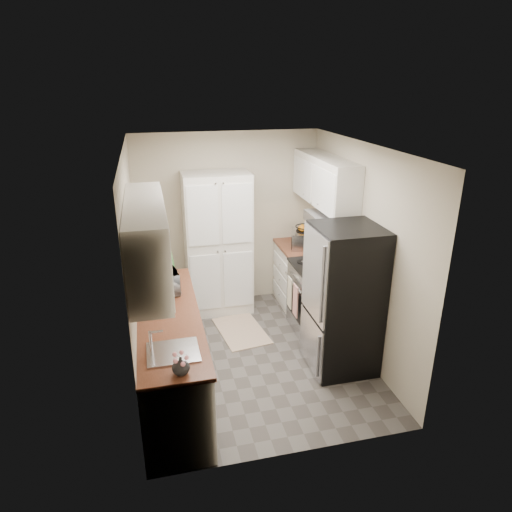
{
  "coord_description": "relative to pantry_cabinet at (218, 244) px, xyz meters",
  "views": [
    {
      "loc": [
        -1.08,
        -4.62,
        3.15
      ],
      "look_at": [
        0.07,
        0.15,
        1.24
      ],
      "focal_mm": 32.0,
      "sensor_mm": 36.0,
      "label": 1
    }
  ],
  "objects": [
    {
      "name": "flower_vase",
      "position": [
        -0.75,
        -2.78,
        -0.0
      ],
      "size": [
        0.15,
        0.15,
        0.15
      ],
      "primitive_type": "imported",
      "rotation": [
        0.0,
        0.0,
        -0.04
      ],
      "color": "silver",
      "rests_on": "countertop_left"
    },
    {
      "name": "countertop_left",
      "position": [
        -0.79,
        -1.75,
        -0.1
      ],
      "size": [
        0.63,
        2.33,
        0.04
      ],
      "primitive_type": "cube",
      "color": "brown",
      "rests_on": "base_cabinet_left"
    },
    {
      "name": "electric_range",
      "position": [
        1.17,
        -0.93,
        -0.52
      ],
      "size": [
        0.71,
        0.78,
        1.13
      ],
      "color": "#B7B7BC",
      "rests_on": "ground"
    },
    {
      "name": "cutting_board",
      "position": [
        -0.7,
        -0.66,
        0.05
      ],
      "size": [
        0.09,
        0.2,
        0.26
      ],
      "primitive_type": "cube",
      "rotation": [
        0.0,
        0.0,
        -0.35
      ],
      "color": "#3A8534",
      "rests_on": "countertop_left"
    },
    {
      "name": "refrigerator",
      "position": [
        1.14,
        -1.73,
        -0.15
      ],
      "size": [
        0.7,
        0.72,
        1.7
      ],
      "primitive_type": "cube",
      "color": "#B7B7BC",
      "rests_on": "ground"
    },
    {
      "name": "fruit_basket",
      "position": [
        1.21,
        -0.19,
        0.22
      ],
      "size": [
        0.35,
        0.35,
        0.11
      ],
      "primitive_type": null,
      "rotation": [
        0.0,
        0.0,
        0.4
      ],
      "color": "orange",
      "rests_on": "toaster_oven"
    },
    {
      "name": "microwave",
      "position": [
        -0.82,
        -1.18,
        0.05
      ],
      "size": [
        0.41,
        0.53,
        0.26
      ],
      "primitive_type": "imported",
      "rotation": [
        0.0,
        0.0,
        1.78
      ],
      "color": "#AAAAAF",
      "rests_on": "countertop_left"
    },
    {
      "name": "base_cabinet_right",
      "position": [
        1.19,
        -0.12,
        -0.56
      ],
      "size": [
        0.6,
        0.8,
        0.88
      ],
      "primitive_type": "cube",
      "color": "silver",
      "rests_on": "ground"
    },
    {
      "name": "countertop_right",
      "position": [
        1.19,
        -0.12,
        -0.1
      ],
      "size": [
        0.63,
        0.83,
        0.04
      ],
      "primitive_type": "cube",
      "color": "brown",
      "rests_on": "base_cabinet_right"
    },
    {
      "name": "kitchen_mat",
      "position": [
        0.17,
        -0.72,
        -0.99
      ],
      "size": [
        0.68,
        0.96,
        0.01
      ],
      "primitive_type": "cube",
      "rotation": [
        0.0,
        0.0,
        0.14
      ],
      "color": "#CEAC8F",
      "rests_on": "ground"
    },
    {
      "name": "pantry_cabinet",
      "position": [
        0.0,
        0.0,
        0.0
      ],
      "size": [
        0.9,
        0.55,
        2.0
      ],
      "primitive_type": "cube",
      "color": "silver",
      "rests_on": "ground"
    },
    {
      "name": "toaster_oven",
      "position": [
        1.19,
        -0.18,
        0.04
      ],
      "size": [
        0.44,
        0.49,
        0.24
      ],
      "primitive_type": "cube",
      "rotation": [
        0.0,
        0.0,
        -0.31
      ],
      "color": "#A2A2A6",
      "rests_on": "countertop_right"
    },
    {
      "name": "ground",
      "position": [
        0.2,
        -1.32,
        -1.0
      ],
      "size": [
        3.2,
        3.2,
        0.0
      ],
      "primitive_type": "plane",
      "color": "#56514C",
      "rests_on": "ground"
    },
    {
      "name": "base_cabinet_left",
      "position": [
        -0.79,
        -1.75,
        -0.56
      ],
      "size": [
        0.6,
        2.3,
        0.88
      ],
      "primitive_type": "cube",
      "color": "silver",
      "rests_on": "ground"
    },
    {
      "name": "room_shell",
      "position": [
        0.18,
        -1.32,
        0.63
      ],
      "size": [
        2.64,
        3.24,
        2.52
      ],
      "color": "beige",
      "rests_on": "ground"
    },
    {
      "name": "wine_bottle",
      "position": [
        -0.92,
        -0.91,
        0.08
      ],
      "size": [
        0.08,
        0.08,
        0.32
      ],
      "primitive_type": "cylinder",
      "color": "black",
      "rests_on": "countertop_left"
    }
  ]
}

